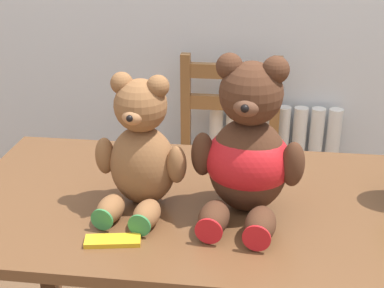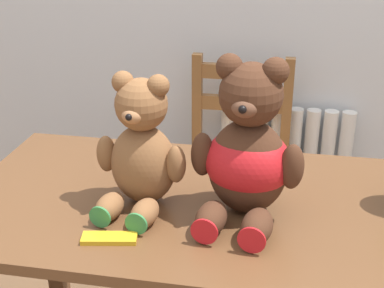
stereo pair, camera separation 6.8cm
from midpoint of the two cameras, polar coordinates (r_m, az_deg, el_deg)
The scene contains 6 objects.
radiator at distance 2.47m, azimuth 7.61°, elevation -4.17°, with size 0.58×0.10×0.67m.
dining_table at distance 1.52m, azimuth 1.47°, elevation -9.53°, with size 1.42×0.72×0.73m.
wooden_chair_behind at distance 2.22m, azimuth 2.83°, elevation -2.74°, with size 0.41×0.38×0.91m.
teddy_bear_left at distance 1.39m, azimuth -6.90°, elevation -0.82°, with size 0.25×0.26×0.36m.
teddy_bear_right at distance 1.35m, azimuth 4.54°, elevation -0.95°, with size 0.29×0.31×0.42m.
chocolate_bar at distance 1.31m, azimuth -9.96°, elevation -10.15°, with size 0.13×0.05×0.01m, color gold.
Camera 1 is at (0.09, -0.90, 1.46)m, focal length 50.00 mm.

